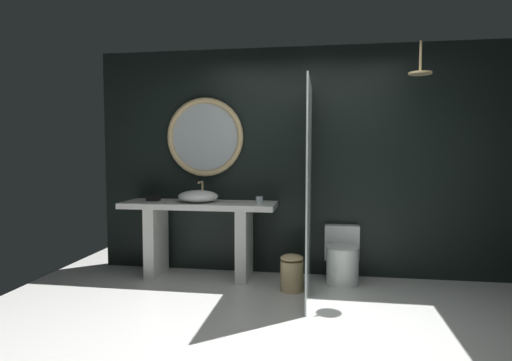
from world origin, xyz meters
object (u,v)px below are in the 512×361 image
toilet (342,257)px  waste_bin (292,272)px  tissue_box (153,197)px  vessel_sink (198,196)px  round_wall_mirror (205,137)px  tumbler_cup (259,200)px  rain_shower_head (420,71)px

toilet → waste_bin: toilet is taller
tissue_box → toilet: 2.23m
vessel_sink → round_wall_mirror: size_ratio=0.49×
round_wall_mirror → vessel_sink: bearing=-90.6°
vessel_sink → waste_bin: bearing=-15.3°
round_wall_mirror → waste_bin: round_wall_mirror is taller
tumbler_cup → round_wall_mirror: (-0.69, 0.30, 0.69)m
tissue_box → rain_shower_head: 3.15m
vessel_sink → rain_shower_head: size_ratio=1.40×
round_wall_mirror → rain_shower_head: 2.42m
vessel_sink → rain_shower_head: (2.30, -0.14, 1.29)m
toilet → rain_shower_head: bearing=-18.9°
round_wall_mirror → waste_bin: 1.85m
tumbler_cup → rain_shower_head: bearing=-4.2°
tissue_box → waste_bin: tissue_box is taller
tissue_box → toilet: size_ratio=0.23×
vessel_sink → toilet: bearing=3.8°
tumbler_cup → toilet: bearing=8.0°
rain_shower_head → toilet: rain_shower_head is taller
tissue_box → waste_bin: bearing=-12.0°
vessel_sink → round_wall_mirror: bearing=89.4°
rain_shower_head → waste_bin: 2.37m
round_wall_mirror → rain_shower_head: bearing=-10.3°
round_wall_mirror → waste_bin: bearing=-28.3°
tissue_box → waste_bin: size_ratio=0.37×
rain_shower_head → tumbler_cup: bearing=175.8°
round_wall_mirror → rain_shower_head: size_ratio=2.85×
vessel_sink → tumbler_cup: size_ratio=5.63×
tumbler_cup → vessel_sink: bearing=178.4°
round_wall_mirror → waste_bin: size_ratio=2.45×
round_wall_mirror → tumbler_cup: bearing=-23.7°
vessel_sink → round_wall_mirror: 0.72m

